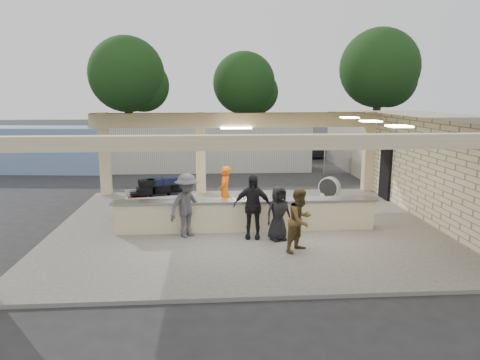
{
  "coord_description": "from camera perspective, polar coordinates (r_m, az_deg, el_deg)",
  "views": [
    {
      "loc": [
        -1.06,
        -13.28,
        4.31
      ],
      "look_at": [
        -0.08,
        1.0,
        1.39
      ],
      "focal_mm": 32.0,
      "sensor_mm": 36.0,
      "label": 1
    }
  ],
  "objects": [
    {
      "name": "baggage_handler",
      "position": [
        14.6,
        -2.06,
        -1.62
      ],
      "size": [
        0.49,
        0.71,
        1.79
      ],
      "primitive_type": "imported",
      "rotation": [
        0.0,
        0.0,
        4.5
      ],
      "color": "#EF5C0C",
      "rests_on": "pavilion"
    },
    {
      "name": "fence",
      "position": [
        25.55,
        24.33,
        3.16
      ],
      "size": [
        12.06,
        0.06,
        2.03
      ],
      "color": "gray",
      "rests_on": "ground"
    },
    {
      "name": "car_white_a",
      "position": [
        28.56,
        17.44,
        3.73
      ],
      "size": [
        5.32,
        3.33,
        1.41
      ],
      "primitive_type": "imported",
      "rotation": [
        0.0,
        0.0,
        1.78
      ],
      "color": "white",
      "rests_on": "ground"
    },
    {
      "name": "passenger_b",
      "position": [
        12.52,
        1.66,
        -3.55
      ],
      "size": [
        1.17,
        0.59,
        1.91
      ],
      "primitive_type": "imported",
      "rotation": [
        0.0,
        0.0,
        -0.17
      ],
      "color": "black",
      "rests_on": "pavilion"
    },
    {
      "name": "car_dark",
      "position": [
        29.31,
        9.43,
        4.46
      ],
      "size": [
        4.86,
        2.05,
        1.58
      ],
      "primitive_type": "imported",
      "rotation": [
        0.0,
        0.0,
        1.65
      ],
      "color": "black",
      "rests_on": "ground"
    },
    {
      "name": "tree_left",
      "position": [
        38.05,
        -14.32,
        13.09
      ],
      "size": [
        6.6,
        6.3,
        9.0
      ],
      "color": "#382619",
      "rests_on": "ground"
    },
    {
      "name": "container_blue",
      "position": [
        26.66,
        -26.8,
        3.67
      ],
      "size": [
        9.73,
        3.24,
        2.48
      ],
      "primitive_type": "cube",
      "rotation": [
        0.0,
        0.0,
        -0.1
      ],
      "color": "#7E9DCA",
      "rests_on": "ground"
    },
    {
      "name": "tree_right",
      "position": [
        41.45,
        18.4,
        13.58
      ],
      "size": [
        7.2,
        7.0,
        10.0
      ],
      "color": "#382619",
      "rests_on": "ground"
    },
    {
      "name": "baggage_counter",
      "position": [
        13.36,
        0.79,
        -4.67
      ],
      "size": [
        8.2,
        0.58,
        0.98
      ],
      "color": "beige",
      "rests_on": "pavilion"
    },
    {
      "name": "car_white_b",
      "position": [
        30.79,
        23.99,
        3.82
      ],
      "size": [
        4.83,
        3.59,
        1.44
      ],
      "primitive_type": "imported",
      "rotation": [
        0.0,
        0.0,
        1.1
      ],
      "color": "white",
      "rests_on": "ground"
    },
    {
      "name": "passenger_a",
      "position": [
        11.63,
        8.03,
        -5.29
      ],
      "size": [
        0.87,
        0.84,
        1.74
      ],
      "primitive_type": "imported",
      "rotation": [
        0.0,
        0.0,
        0.74
      ],
      "color": "brown",
      "rests_on": "pavilion"
    },
    {
      "name": "pavilion",
      "position": [
        14.31,
        1.27,
        -0.43
      ],
      "size": [
        12.01,
        10.0,
        3.55
      ],
      "color": "#5F5D59",
      "rests_on": "ground"
    },
    {
      "name": "passenger_c",
      "position": [
        12.73,
        -7.09,
        -3.4
      ],
      "size": [
        1.2,
        1.15,
        1.91
      ],
      "primitive_type": "imported",
      "rotation": [
        0.0,
        0.0,
        0.74
      ],
      "color": "#434348",
      "rests_on": "pavilion"
    },
    {
      "name": "luggage_cart",
      "position": [
        15.01,
        -10.72,
        -2.02
      ],
      "size": [
        2.57,
        1.93,
        1.34
      ],
      "rotation": [
        0.0,
        0.0,
        0.24
      ],
      "color": "silver",
      "rests_on": "pavilion"
    },
    {
      "name": "container_white",
      "position": [
        24.38,
        -4.97,
        4.38
      ],
      "size": [
        12.05,
        2.57,
        2.6
      ],
      "primitive_type": "cube",
      "rotation": [
        0.0,
        0.0,
        -0.01
      ],
      "color": "silver",
      "rests_on": "ground"
    },
    {
      "name": "adjacent_building",
      "position": [
        25.71,
        20.43,
        4.74
      ],
      "size": [
        6.0,
        8.0,
        3.2
      ],
      "primitive_type": "cube",
      "color": "#AFAA8B",
      "rests_on": "ground"
    },
    {
      "name": "passenger_d",
      "position": [
        12.45,
        5.16,
        -4.43
      ],
      "size": [
        0.84,
        0.55,
        1.6
      ],
      "primitive_type": "imported",
      "rotation": [
        0.0,
        0.0,
        0.32
      ],
      "color": "black",
      "rests_on": "pavilion"
    },
    {
      "name": "drum_fan",
      "position": [
        17.45,
        11.84,
        -1.02
      ],
      "size": [
        0.83,
        0.75,
        0.93
      ],
      "rotation": [
        0.0,
        0.0,
        -0.69
      ],
      "color": "silver",
      "rests_on": "pavilion"
    },
    {
      "name": "ground",
      "position": [
        14.01,
        0.61,
        -6.41
      ],
      "size": [
        120.0,
        120.0,
        0.0
      ],
      "primitive_type": "plane",
      "color": "#262628",
      "rests_on": "ground"
    },
    {
      "name": "tree_mid",
      "position": [
        39.59,
        1.0,
        12.45
      ],
      "size": [
        6.0,
        5.6,
        8.0
      ],
      "color": "#382619",
      "rests_on": "ground"
    }
  ]
}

